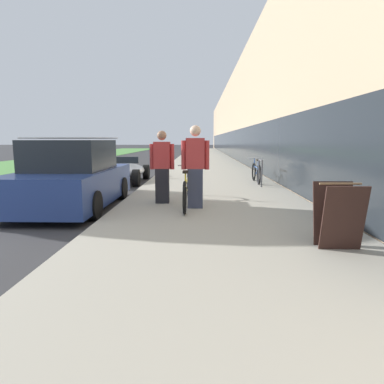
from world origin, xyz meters
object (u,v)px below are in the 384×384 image
Objects in this scene: person_bystander at (162,167)px; cruiser_bike_nearest at (256,172)px; person_rider at (195,167)px; vintage_roadster_curbside at (121,172)px; parked_sedan_curbside at (73,178)px; tandem_bicycle at (187,189)px; bike_rack_hoop at (260,170)px; sandwich_board_sign at (338,215)px.

person_bystander reaches higher than cruiser_bike_nearest.
person_rider is 5.00m from cruiser_bike_nearest.
person_rider is 0.96m from person_bystander.
vintage_roadster_curbside is at bearing 112.89° from person_bystander.
tandem_bicycle is at bearing -5.67° from parked_sedan_curbside.
bike_rack_hoop is 0.49× the size of cruiser_bike_nearest.
tandem_bicycle is at bearing 118.08° from person_rider.
person_rider is 3.43m from sandwich_board_sign.
vintage_roadster_curbside is at bearing 120.41° from sandwich_board_sign.
bike_rack_hoop is 0.22× the size of vintage_roadster_curbside.
vintage_roadster_curbside is (-2.71, 5.24, -0.10)m from tandem_bicycle.
tandem_bicycle is 0.68m from person_rider.
person_rider reaches higher than bike_rack_hoop.
person_rider is 3.01m from parked_sedan_curbside.
person_bystander reaches higher than bike_rack_hoop.
person_rider reaches higher than person_bystander.
person_rider reaches higher than sandwich_board_sign.
tandem_bicycle is at bearing -62.61° from vintage_roadster_curbside.
person_rider is at bearing -119.18° from bike_rack_hoop.
person_bystander is 0.97× the size of cruiser_bike_nearest.
tandem_bicycle is 5.90m from vintage_roadster_curbside.
tandem_bicycle is 1.60× the size of person_rider.
person_bystander is 5.52m from vintage_roadster_curbside.
person_rider reaches higher than cruiser_bike_nearest.
bike_rack_hoop is at bearing 47.73° from person_bystander.
sandwich_board_sign is at bearing -59.59° from vintage_roadster_curbside.
cruiser_bike_nearest is 0.44× the size of vintage_roadster_curbside.
sandwich_board_sign reaches higher than tandem_bicycle.
tandem_bicycle is 4.72m from cruiser_bike_nearest.
person_bystander is (-0.58, 0.18, 0.48)m from tandem_bicycle.
vintage_roadster_curbside is (-4.91, 8.36, -0.19)m from sandwich_board_sign.
tandem_bicycle is 0.77m from person_bystander.
parked_sedan_curbside is at bearing 145.38° from sandwich_board_sign.
sandwich_board_sign is 0.23× the size of vintage_roadster_curbside.
parked_sedan_curbside is (-2.93, 0.65, -0.32)m from person_rider.
person_rider is 0.43× the size of parked_sedan_curbside.
tandem_bicycle is 0.72× the size of vintage_roadster_curbside.
tandem_bicycle is 1.69× the size of person_bystander.
person_bystander is at bearing 129.99° from sandwich_board_sign.
person_rider is at bearing -114.48° from cruiser_bike_nearest.
vintage_roadster_curbside is at bearing 167.62° from cruiser_bike_nearest.
sandwich_board_sign reaches higher than cruiser_bike_nearest.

